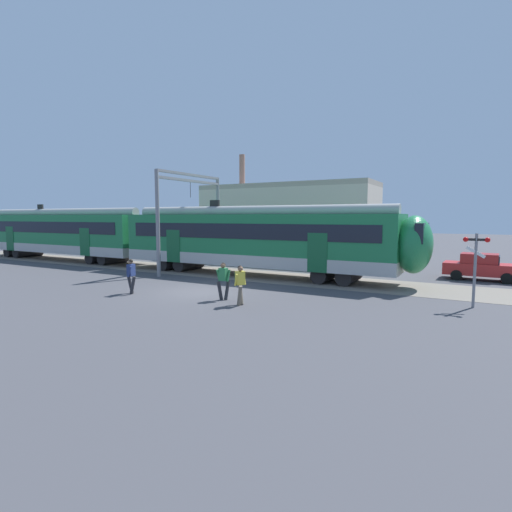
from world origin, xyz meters
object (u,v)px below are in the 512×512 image
pedestrian_yellow (240,282)px  crossing_signal (475,258)px  commuter_train (149,236)px  pedestrian_green (223,278)px  pedestrian_navy (131,274)px  parked_car_red (481,267)px

pedestrian_yellow → crossing_signal: size_ratio=0.56×
commuter_train → pedestrian_green: bearing=-32.2°
pedestrian_navy → parked_car_red: size_ratio=0.41×
pedestrian_yellow → pedestrian_green: bearing=155.7°
pedestrian_yellow → parked_car_red: 15.16m
pedestrian_navy → parked_car_red: pedestrian_navy is taller
pedestrian_navy → pedestrian_yellow: size_ratio=1.00×
pedestrian_green → crossing_signal: (9.63, 3.66, 1.05)m
pedestrian_navy → pedestrian_green: same height
commuter_train → parked_car_red: 21.71m
commuter_train → pedestrian_navy: size_ratio=22.83×
pedestrian_green → pedestrian_yellow: 1.30m
pedestrian_green → pedestrian_yellow: size_ratio=1.00×
pedestrian_green → parked_car_red: bearing=50.0°
pedestrian_navy → crossing_signal: size_ratio=0.56×
pedestrian_green → crossing_signal: 10.35m
pedestrian_navy → parked_car_red: (14.54, 12.80, -0.18)m
pedestrian_yellow → parked_car_red: size_ratio=0.41×
commuter_train → parked_car_red: (21.13, 4.79, -1.47)m
commuter_train → pedestrian_green: 13.30m
commuter_train → pedestrian_yellow: bearing=-31.5°
crossing_signal → parked_car_red: bearing=88.0°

